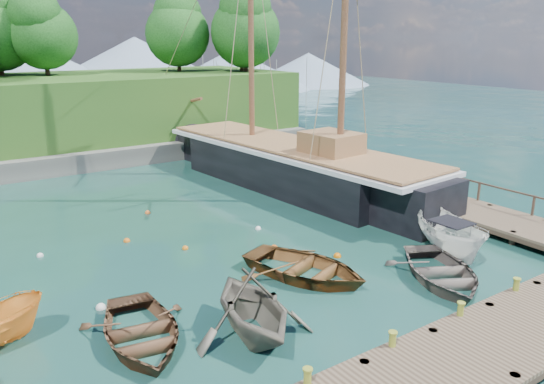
{
  "coord_description": "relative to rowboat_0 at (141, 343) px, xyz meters",
  "views": [
    {
      "loc": [
        -11.1,
        -13.92,
        8.87
      ],
      "look_at": [
        2.18,
        5.49,
        2.0
      ],
      "focal_mm": 35.0,
      "sensor_mm": 36.0,
      "label": 1
    }
  ],
  "objects": [
    {
      "name": "mooring_buoy_7",
      "position": [
        9.22,
        1.59,
        0.0
      ],
      "size": [
        0.33,
        0.33,
        0.33
      ],
      "primitive_type": "sphere",
      "color": "#DA6607",
      "rests_on": "ground"
    },
    {
      "name": "schooner",
      "position": [
        14.19,
        11.54,
        1.14
      ],
      "size": [
        6.83,
        27.91,
        20.51
      ],
      "rotation": [
        0.0,
        0.0,
        0.09
      ],
      "color": "black",
      "rests_on": "ground"
    },
    {
      "name": "dock_near",
      "position": [
        8.41,
        -6.45,
        0.43
      ],
      "size": [
        20.0,
        3.2,
        1.1
      ],
      "color": "#443528",
      "rests_on": "ground"
    },
    {
      "name": "dock_east",
      "position": [
        17.91,
        7.05,
        0.43
      ],
      "size": [
        3.2,
        24.0,
        1.1
      ],
      "color": "#443528",
      "rests_on": "ground"
    },
    {
      "name": "rowboat_0",
      "position": [
        0.0,
        0.0,
        0.0
      ],
      "size": [
        4.08,
        5.16,
        0.96
      ],
      "primitive_type": "imported",
      "rotation": [
        0.0,
        0.0,
        -0.17
      ],
      "color": "#513622",
      "rests_on": "ground"
    },
    {
      "name": "mooring_buoy_3",
      "position": [
        8.29,
        6.28,
        0.0
      ],
      "size": [
        0.28,
        0.28,
        0.28
      ],
      "primitive_type": "sphere",
      "color": "white",
      "rests_on": "ground"
    },
    {
      "name": "cabin_boat_white",
      "position": [
        13.41,
        -0.81,
        0.0
      ],
      "size": [
        3.56,
        5.05,
        1.83
      ],
      "primitive_type": "imported",
      "rotation": [
        0.0,
        0.0,
        -0.42
      ],
      "color": "white",
      "rests_on": "ground"
    },
    {
      "name": "mooring_buoy_6",
      "position": [
        -1.1,
        8.72,
        0.0
      ],
      "size": [
        0.28,
        0.28,
        0.28
      ],
      "primitive_type": "sphere",
      "color": "silver",
      "rests_on": "ground"
    },
    {
      "name": "mooring_buoy_1",
      "position": [
        4.31,
        5.99,
        0.0
      ],
      "size": [
        0.28,
        0.28,
        0.28
      ],
      "primitive_type": "sphere",
      "color": "#CF6B11",
      "rests_on": "ground"
    },
    {
      "name": "rowboat_3",
      "position": [
        10.93,
        -2.37,
        0.0
      ],
      "size": [
        5.32,
        5.86,
        1.0
      ],
      "primitive_type": "imported",
      "rotation": [
        0.0,
        0.0,
        -0.5
      ],
      "color": "#5A514B",
      "rests_on": "ground"
    },
    {
      "name": "mooring_buoy_2",
      "position": [
        7.51,
        3.79,
        0.0
      ],
      "size": [
        0.36,
        0.36,
        0.36
      ],
      "primitive_type": "sphere",
      "color": "orange",
      "rests_on": "ground"
    },
    {
      "name": "bollard_1",
      "position": [
        5.41,
        -5.05,
        0.0
      ],
      "size": [
        0.26,
        0.26,
        0.45
      ],
      "primitive_type": "cylinder",
      "color": "olive",
      "rests_on": "ground"
    },
    {
      "name": "mooring_buoy_4",
      "position": [
        2.51,
        8.3,
        0.0
      ],
      "size": [
        0.31,
        0.31,
        0.31
      ],
      "primitive_type": "sphere",
      "color": "#D16212",
      "rests_on": "ground"
    },
    {
      "name": "mooring_buoy_0",
      "position": [
        -0.36,
        2.78,
        0.0
      ],
      "size": [
        0.35,
        0.35,
        0.35
      ],
      "primitive_type": "sphere",
      "color": "silver",
      "rests_on": "ground"
    },
    {
      "name": "rowboat_1",
      "position": [
        3.01,
        -1.55,
        0.0
      ],
      "size": [
        4.43,
        4.92,
        2.29
      ],
      "primitive_type": "imported",
      "rotation": [
        0.0,
        0.0,
        -0.17
      ],
      "color": "#6A6557",
      "rests_on": "ground"
    },
    {
      "name": "bollard_2",
      "position": [
        8.41,
        -5.05,
        0.0
      ],
      "size": [
        0.26,
        0.26,
        0.45
      ],
      "primitive_type": "cylinder",
      "color": "olive",
      "rests_on": "ground"
    },
    {
      "name": "rowboat_2",
      "position": [
        6.87,
        0.8,
        0.0
      ],
      "size": [
        5.19,
        6.04,
        1.05
      ],
      "primitive_type": "imported",
      "rotation": [
        0.0,
        0.0,
        0.36
      ],
      "color": "brown",
      "rests_on": "ground"
    },
    {
      "name": "bollard_3",
      "position": [
        11.41,
        -5.05,
        0.0
      ],
      "size": [
        0.26,
        0.26,
        0.45
      ],
      "primitive_type": "cylinder",
      "color": "olive",
      "rests_on": "ground"
    },
    {
      "name": "mooring_buoy_5",
      "position": [
        4.81,
        11.57,
        0.0
      ],
      "size": [
        0.29,
        0.29,
        0.29
      ],
      "primitive_type": "sphere",
      "color": "orange",
      "rests_on": "ground"
    },
    {
      "name": "ground",
      "position": [
        6.41,
        0.05,
        0.0
      ],
      "size": [
        160.0,
        160.0,
        0.0
      ],
      "primitive_type": "plane",
      "color": "#173E2F",
      "rests_on": "ground"
    },
    {
      "name": "distant_ridge",
      "position": [
        10.71,
        70.05,
        4.35
      ],
      "size": [
        117.0,
        40.0,
        10.0
      ],
      "color": "#728CA5",
      "rests_on": "ground"
    }
  ]
}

